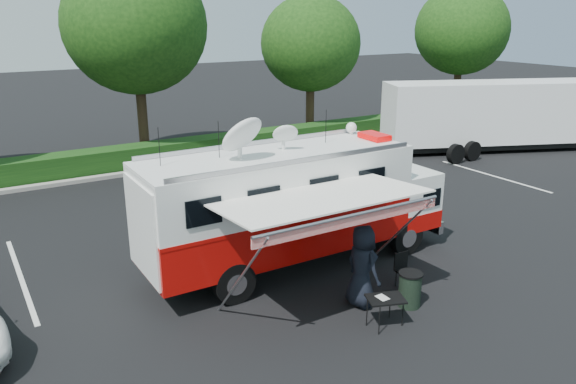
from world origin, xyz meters
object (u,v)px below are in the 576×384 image
Objects in this scene: folding_table at (386,300)px; trash_bin at (410,289)px; command_truck at (296,204)px; semi_trailer at (494,114)px.

trash_bin is at bearing 19.31° from folding_table.
trash_bin is (1.06, -3.26, -1.31)m from command_truck.
trash_bin reaches higher than folding_table.
semi_trailer reaches higher than folding_table.
folding_table is 0.09× the size of semi_trailer.
command_truck reaches higher than semi_trailer.
trash_bin is (1.07, 0.37, -0.20)m from folding_table.
folding_table is (-0.01, -3.63, -1.10)m from command_truck.
semi_trailer is (14.25, 9.45, 1.33)m from trash_bin.
command_truck is at bearing -157.97° from semi_trailer.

